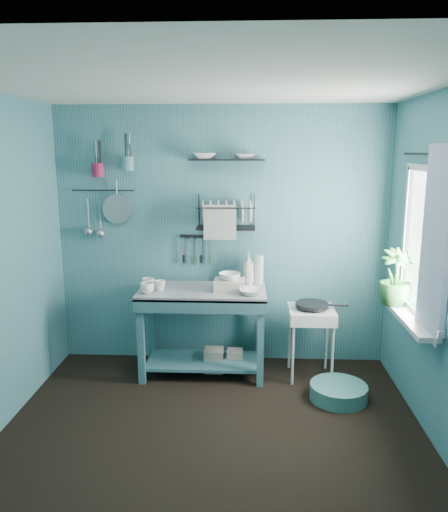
{
  "coord_description": "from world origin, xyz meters",
  "views": [
    {
      "loc": [
        0.25,
        -3.28,
        2.08
      ],
      "look_at": [
        0.05,
        0.85,
        1.2
      ],
      "focal_mm": 35.0,
      "sensor_mm": 36.0,
      "label": 1
    }
  ],
  "objects_px": {
    "wash_tub": "(229,285)",
    "water_bottle": "(259,269)",
    "dish_rack": "(226,212)",
    "colander": "(117,209)",
    "work_counter": "(203,332)",
    "storage_tin_large": "(214,360)",
    "mug_right": "(148,283)",
    "frying_pan": "(312,305)",
    "storage_tin_small": "(235,360)",
    "floor_basin": "(338,392)",
    "soap_bottle": "(248,269)",
    "utensil_cup_teal": "(128,164)",
    "hotplate_stand": "(310,343)",
    "mug_mid": "(160,286)",
    "mug_left": "(147,288)",
    "potted_plant": "(395,277)",
    "utensil_cup_magenta": "(98,170)"
  },
  "relations": [
    {
      "from": "work_counter",
      "to": "dish_rack",
      "type": "bearing_deg",
      "value": 40.82
    },
    {
      "from": "utensil_cup_magenta",
      "to": "wash_tub",
      "type": "bearing_deg",
      "value": -14.11
    },
    {
      "from": "mug_mid",
      "to": "hotplate_stand",
      "type": "bearing_deg",
      "value": 1.62
    },
    {
      "from": "mug_right",
      "to": "soap_bottle",
      "type": "distance_m",
      "value": 0.95
    },
    {
      "from": "mug_mid",
      "to": "storage_tin_small",
      "type": "height_order",
      "value": "mug_mid"
    },
    {
      "from": "dish_rack",
      "to": "colander",
      "type": "xyz_separation_m",
      "value": [
        -1.05,
        0.08,
        0.01
      ]
    },
    {
      "from": "mug_right",
      "to": "wash_tub",
      "type": "xyz_separation_m",
      "value": [
        0.75,
        -0.02,
        0.0
      ]
    },
    {
      "from": "dish_rack",
      "to": "frying_pan",
      "type": "bearing_deg",
      "value": -11.12
    },
    {
      "from": "storage_tin_large",
      "to": "soap_bottle",
      "type": "bearing_deg",
      "value": 25.11
    },
    {
      "from": "hotplate_stand",
      "to": "colander",
      "type": "height_order",
      "value": "colander"
    },
    {
      "from": "water_bottle",
      "to": "dish_rack",
      "type": "bearing_deg",
      "value": 175.27
    },
    {
      "from": "floor_basin",
      "to": "mug_right",
      "type": "bearing_deg",
      "value": 164.91
    },
    {
      "from": "dish_rack",
      "to": "potted_plant",
      "type": "distance_m",
      "value": 1.62
    },
    {
      "from": "potted_plant",
      "to": "water_bottle",
      "type": "bearing_deg",
      "value": 150.73
    },
    {
      "from": "frying_pan",
      "to": "dish_rack",
      "type": "xyz_separation_m",
      "value": [
        -0.8,
        0.27,
        0.81
      ]
    },
    {
      "from": "soap_bottle",
      "to": "water_bottle",
      "type": "xyz_separation_m",
      "value": [
        0.1,
        0.02,
        -0.01
      ]
    },
    {
      "from": "utensil_cup_teal",
      "to": "colander",
      "type": "distance_m",
      "value": 0.45
    },
    {
      "from": "utensil_cup_teal",
      "to": "colander",
      "type": "bearing_deg",
      "value": 166.93
    },
    {
      "from": "colander",
      "to": "storage_tin_small",
      "type": "height_order",
      "value": "colander"
    },
    {
      "from": "mug_right",
      "to": "water_bottle",
      "type": "relative_size",
      "value": 0.44
    },
    {
      "from": "floor_basin",
      "to": "wash_tub",
      "type": "bearing_deg",
      "value": 155.2
    },
    {
      "from": "mug_right",
      "to": "frying_pan",
      "type": "relative_size",
      "value": 0.41
    },
    {
      "from": "dish_rack",
      "to": "floor_basin",
      "type": "xyz_separation_m",
      "value": [
        0.99,
        -0.7,
        -1.45
      ]
    },
    {
      "from": "mug_right",
      "to": "floor_basin",
      "type": "bearing_deg",
      "value": -15.09
    },
    {
      "from": "wash_tub",
      "to": "storage_tin_small",
      "type": "xyz_separation_m",
      "value": [
        0.05,
        0.1,
        -0.78
      ]
    },
    {
      "from": "dish_rack",
      "to": "storage_tin_small",
      "type": "xyz_separation_m",
      "value": [
        0.09,
        -0.17,
        -1.41
      ]
    },
    {
      "from": "work_counter",
      "to": "floor_basin",
      "type": "bearing_deg",
      "value": -30.13
    },
    {
      "from": "wash_tub",
      "to": "hotplate_stand",
      "type": "relative_size",
      "value": 0.42
    },
    {
      "from": "storage_tin_small",
      "to": "soap_bottle",
      "type": "bearing_deg",
      "value": 45.0
    },
    {
      "from": "mug_left",
      "to": "wash_tub",
      "type": "relative_size",
      "value": 0.44
    },
    {
      "from": "mug_right",
      "to": "hotplate_stand",
      "type": "distance_m",
      "value": 1.6
    },
    {
      "from": "mug_left",
      "to": "dish_rack",
      "type": "distance_m",
      "value": 1.02
    },
    {
      "from": "wash_tub",
      "to": "water_bottle",
      "type": "distance_m",
      "value": 0.37
    },
    {
      "from": "water_bottle",
      "to": "floor_basin",
      "type": "xyz_separation_m",
      "value": [
        0.68,
        -0.68,
        -0.9
      ]
    },
    {
      "from": "soap_bottle",
      "to": "floor_basin",
      "type": "bearing_deg",
      "value": -40.24
    },
    {
      "from": "wash_tub",
      "to": "water_bottle",
      "type": "xyz_separation_m",
      "value": [
        0.27,
        0.24,
        0.09
      ]
    },
    {
      "from": "mug_mid",
      "to": "water_bottle",
      "type": "xyz_separation_m",
      "value": [
        0.9,
        0.28,
        0.09
      ]
    },
    {
      "from": "storage_tin_small",
      "to": "colander",
      "type": "bearing_deg",
      "value": 167.9
    },
    {
      "from": "hotplate_stand",
      "to": "dish_rack",
      "type": "bearing_deg",
      "value": 149.86
    },
    {
      "from": "mug_mid",
      "to": "mug_left",
      "type": "bearing_deg",
      "value": -135.0
    },
    {
      "from": "work_counter",
      "to": "storage_tin_large",
      "type": "distance_m",
      "value": 0.32
    },
    {
      "from": "dish_rack",
      "to": "mug_mid",
      "type": "bearing_deg",
      "value": -145.04
    },
    {
      "from": "mug_mid",
      "to": "water_bottle",
      "type": "distance_m",
      "value": 0.95
    },
    {
      "from": "water_bottle",
      "to": "colander",
      "type": "height_order",
      "value": "colander"
    },
    {
      "from": "wash_tub",
      "to": "mug_right",
      "type": "bearing_deg",
      "value": 178.47
    },
    {
      "from": "mug_mid",
      "to": "utensil_cup_teal",
      "type": "height_order",
      "value": "utensil_cup_teal"
    },
    {
      "from": "mug_right",
      "to": "colander",
      "type": "bearing_deg",
      "value": 136.84
    },
    {
      "from": "work_counter",
      "to": "dish_rack",
      "type": "xyz_separation_m",
      "value": [
        0.21,
        0.25,
        1.1
      ]
    },
    {
      "from": "mug_mid",
      "to": "utensil_cup_magenta",
      "type": "distance_m",
      "value": 1.25
    },
    {
      "from": "mug_left",
      "to": "dish_rack",
      "type": "bearing_deg",
      "value": 30.61
    }
  ]
}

